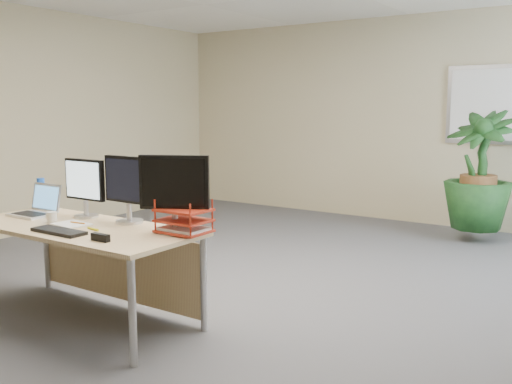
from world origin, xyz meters
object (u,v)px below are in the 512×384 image
Objects in this scene: monitor_left at (85,184)px; laptop at (38,207)px; desk at (91,243)px; floor_plant at (479,176)px; monitor_right at (128,185)px.

laptop is (-0.40, -0.14, -0.20)m from monitor_left.
monitor_left reaches higher than desk.
floor_plant reaches higher than laptop.
desk is 0.47m from monitor_left.
desk is 1.20× the size of floor_plant.
desk is at bearing -141.42° from monitor_right.
monitor_left is 0.46m from laptop.
monitor_right is (0.22, 0.17, 0.42)m from desk.
floor_plant reaches higher than monitor_left.
monitor_right reaches higher than desk.
monitor_left is at bearing 146.91° from desk.
monitor_left is 0.43m from monitor_right.
monitor_left is at bearing -117.03° from floor_plant.
desk is 0.64m from laptop.
desk is at bearing -113.75° from floor_plant.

